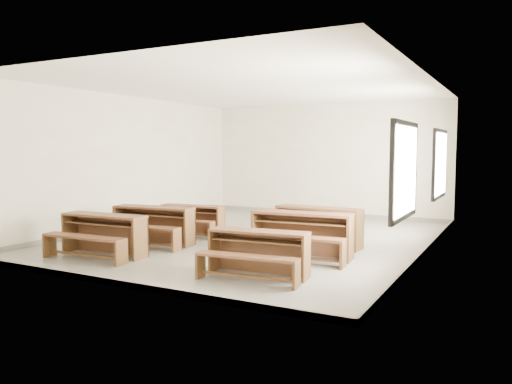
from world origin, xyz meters
The scene contains 7 objects.
room centered at (0.09, 0.00, 2.14)m, with size 8.50×8.50×3.20m.
desk_set_0 centered at (-1.62, -2.84, 0.43)m, with size 1.70×0.95×0.75m.
desk_set_1 centered at (-1.53, -1.57, 0.44)m, with size 1.78×1.07×0.76m.
desk_set_2 centered at (-1.51, -0.25, 0.38)m, with size 1.54×0.92×0.66m.
desk_set_3 centered at (1.52, -2.80, 0.40)m, with size 1.61×0.95×0.69m.
desk_set_4 centered at (1.59, -1.31, 0.47)m, with size 1.86×1.08×0.80m.
desk_set_5 centered at (1.49, -0.24, 0.45)m, with size 1.77×0.99×0.78m.
Camera 1 is at (4.98, -9.35, 1.93)m, focal length 35.00 mm.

